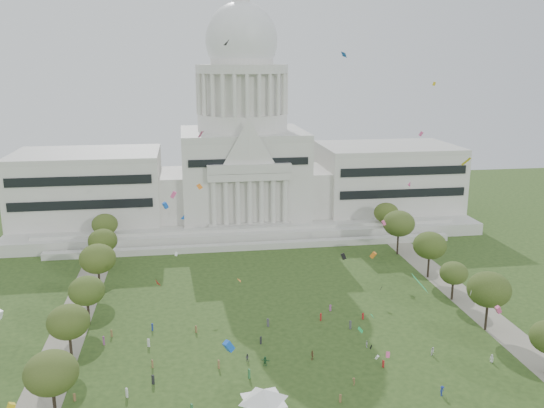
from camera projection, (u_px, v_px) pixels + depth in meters
name	position (u px, v px, depth m)	size (l,w,h in m)	color
ground	(309.00, 389.00, 105.75)	(400.00, 400.00, 0.00)	#2C441A
capitol	(243.00, 164.00, 209.26)	(160.00, 64.50, 91.30)	beige
path_left	(69.00, 333.00, 127.37)	(8.00, 160.00, 0.04)	gray
path_right	(474.00, 306.00, 141.64)	(8.00, 160.00, 0.04)	gray
row_tree_l_1	(51.00, 373.00, 94.19)	(8.86, 8.86, 12.59)	black
row_tree_l_2	(68.00, 322.00, 113.59)	(8.42, 8.42, 11.97)	black
row_tree_r_2	(489.00, 290.00, 126.69)	(9.55, 9.55, 13.58)	black
row_tree_l_3	(87.00, 291.00, 129.73)	(8.12, 8.12, 11.55)	black
row_tree_r_3	(454.00, 273.00, 143.69)	(7.01, 7.01, 9.98)	black
row_tree_l_4	(98.00, 259.00, 147.18)	(9.29, 9.29, 13.21)	black
row_tree_r_4	(430.00, 245.00, 158.13)	(9.19, 9.19, 13.06)	black
row_tree_l_5	(103.00, 241.00, 165.08)	(8.33, 8.33, 11.85)	black
row_tree_r_5	(399.00, 224.00, 177.11)	(9.82, 9.82, 13.96)	black
row_tree_l_6	(105.00, 224.00, 182.25)	(8.19, 8.19, 11.64)	black
row_tree_r_6	(386.00, 213.00, 195.01)	(8.42, 8.42, 11.97)	black
event_tent	(264.00, 395.00, 96.96)	(10.45, 10.45, 5.03)	#4C4C4C
person_0	(492.00, 358.00, 114.85)	(0.84, 0.55, 1.72)	silver
person_2	(433.00, 351.00, 117.57)	(0.90, 0.56, 1.85)	silver
person_3	(354.00, 381.00, 106.77)	(1.00, 0.52, 1.55)	olive
person_4	(312.00, 355.00, 115.95)	(1.16, 0.64, 1.99)	olive
person_5	(265.00, 361.00, 113.58)	(1.85, 0.73, 1.99)	#33723F
person_8	(247.00, 357.00, 115.40)	(0.77, 0.48, 1.59)	#4C4C51
person_9	(442.00, 391.00, 103.39)	(1.25, 0.64, 1.93)	navy
person_10	(367.00, 344.00, 120.88)	(0.88, 0.48, 1.51)	silver
distant_crowd	(228.00, 353.00, 116.97)	(61.13, 39.25, 1.93)	olive
kite_swarm	(303.00, 248.00, 106.80)	(85.11, 101.69, 59.36)	yellow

